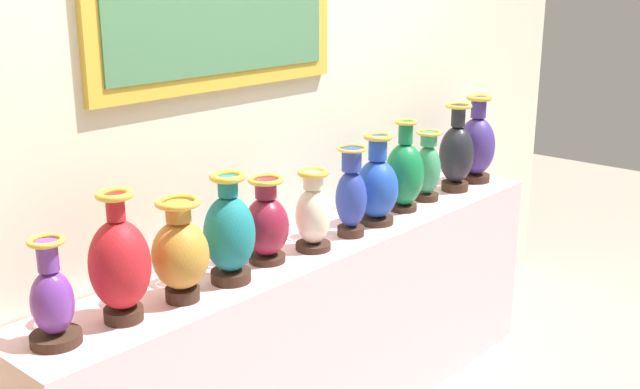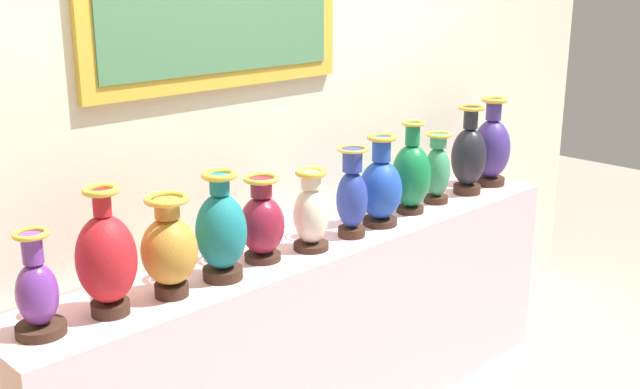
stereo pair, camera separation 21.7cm
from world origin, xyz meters
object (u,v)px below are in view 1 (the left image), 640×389
object	(u,v)px
vase_violet	(52,302)
vase_burgundy	(266,224)
vase_crimson	(120,264)
vase_teal	(229,234)
vase_emerald	(404,173)
vase_ochre	(180,253)
vase_indigo	(476,145)
vase_ivory	(313,214)
vase_onyx	(456,154)
vase_cobalt	(351,196)
vase_jade	(428,168)
vase_sapphire	(377,187)

from	to	relation	value
vase_violet	vase_burgundy	world-z (taller)	vase_violet
vase_crimson	vase_teal	bearing A→B (deg)	-2.54
vase_teal	vase_emerald	xyz separation A→B (m)	(1.07, 0.03, -0.00)
vase_ochre	vase_indigo	distance (m)	1.93
vase_crimson	vase_emerald	distance (m)	1.50
vase_teal	vase_ivory	bearing A→B (deg)	-0.50
vase_violet	vase_onyx	world-z (taller)	vase_onyx
vase_cobalt	vase_indigo	world-z (taller)	vase_indigo
vase_violet	vase_jade	distance (m)	1.93
vase_ochre	vase_cobalt	distance (m)	0.86
vase_sapphire	vase_indigo	distance (m)	0.88
vase_teal	vase_jade	xyz separation A→B (m)	(1.28, 0.04, -0.02)
vase_burgundy	vase_ivory	xyz separation A→B (m)	(0.21, -0.04, -0.00)
vase_ochre	vase_ivory	distance (m)	0.64
vase_violet	vase_emerald	bearing A→B (deg)	-0.38
vase_crimson	vase_burgundy	xyz separation A→B (m)	(0.65, 0.02, -0.04)
vase_ivory	vase_indigo	distance (m)	1.29
vase_teal	vase_ivory	xyz separation A→B (m)	(0.43, -0.00, -0.03)
vase_crimson	vase_jade	bearing A→B (deg)	0.58
vase_violet	vase_ochre	xyz separation A→B (m)	(0.44, -0.04, 0.04)
vase_ivory	vase_onyx	distance (m)	1.08
vase_cobalt	vase_burgundy	bearing A→B (deg)	173.30
vase_jade	vase_crimson	bearing A→B (deg)	-179.42
vase_violet	vase_ivory	size ratio (longest dim) A/B	1.02
vase_onyx	vase_jade	bearing A→B (deg)	176.93
vase_cobalt	vase_onyx	xyz separation A→B (m)	(0.85, 0.04, 0.02)
vase_indigo	vase_cobalt	bearing A→B (deg)	-177.32
vase_cobalt	vase_onyx	world-z (taller)	vase_onyx
vase_ochre	vase_cobalt	size ratio (longest dim) A/B	0.94
vase_crimson	vase_onyx	world-z (taller)	vase_onyx
vase_jade	vase_violet	bearing A→B (deg)	179.97
vase_burgundy	vase_sapphire	world-z (taller)	vase_sapphire
vase_ivory	vase_cobalt	world-z (taller)	vase_cobalt
vase_jade	vase_indigo	bearing A→B (deg)	0.28
vase_onyx	vase_violet	bearing A→B (deg)	179.65
vase_violet	vase_cobalt	size ratio (longest dim) A/B	0.88
vase_onyx	vase_burgundy	bearing A→B (deg)	179.32
vase_crimson	vase_cobalt	xyz separation A→B (m)	(1.08, -0.03, -0.02)
vase_teal	vase_sapphire	bearing A→B (deg)	0.40
vase_ochre	vase_crimson	bearing A→B (deg)	175.30
vase_crimson	vase_cobalt	size ratio (longest dim) A/B	1.13
vase_violet	vase_cobalt	world-z (taller)	vase_cobalt
vase_emerald	vase_jade	bearing A→B (deg)	3.01
vase_violet	vase_emerald	xyz separation A→B (m)	(1.73, -0.01, 0.04)
vase_jade	vase_onyx	xyz separation A→B (m)	(0.23, -0.01, 0.03)
vase_teal	vase_sapphire	distance (m)	0.85
vase_ochre	vase_teal	xyz separation A→B (m)	(0.21, -0.00, 0.01)
vase_onyx	vase_indigo	distance (m)	0.21
vase_sapphire	vase_jade	world-z (taller)	vase_sapphire
vase_crimson	vase_ivory	world-z (taller)	vase_crimson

